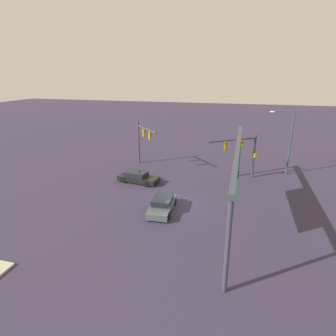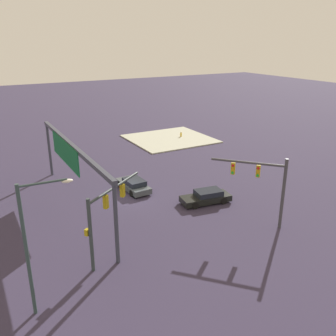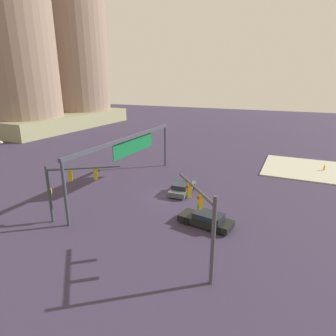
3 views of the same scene
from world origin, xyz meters
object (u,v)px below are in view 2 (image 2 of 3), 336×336
Objects in this scene: traffic_signal_opposite_side at (265,180)px; streetlamp_curved_arm at (32,240)px; sedan_car_waiting_far at (206,197)px; sedan_car_approaching at (134,185)px; fire_hydrant_on_curb at (181,134)px; traffic_signal_near_corner at (104,211)px.

streetlamp_curved_arm is (-1.59, 17.66, 0.62)m from traffic_signal_opposite_side.
sedan_car_waiting_far is at bearing 27.64° from streetlamp_curved_arm.
sedan_car_approaching is 6.35× the size of fire_hydrant_on_curb.
traffic_signal_opposite_side is 28.52m from fire_hydrant_on_curb.
sedan_car_waiting_far is at bearing 154.37° from fire_hydrant_on_curb.
streetlamp_curved_arm reaches higher than traffic_signal_opposite_side.
sedan_car_waiting_far is 6.79× the size of fire_hydrant_on_curb.
traffic_signal_near_corner is at bearing 40.87° from traffic_signal_opposite_side.
streetlamp_curved_arm reaches higher than sedan_car_approaching.
streetlamp_curved_arm reaches higher than traffic_signal_near_corner.
fire_hydrant_on_curb is at bearing -59.93° from traffic_signal_opposite_side.
sedan_car_approaching reaches higher than fire_hydrant_on_curb.
traffic_signal_opposite_side reaches higher than fire_hydrant_on_curb.
traffic_signal_near_corner is 6.01m from streetlamp_curved_arm.
fire_hydrant_on_curb is (15.26, -14.82, -0.09)m from sedan_car_approaching.
traffic_signal_near_corner is 0.69× the size of streetlamp_curved_arm.
streetlamp_curved_arm is 1.71× the size of sedan_car_approaching.
sedan_car_approaching is 0.94× the size of sedan_car_waiting_far.
sedan_car_waiting_far is (-5.99, -4.63, 0.00)m from sedan_car_approaching.
sedan_car_approaching is at bearing 20.83° from traffic_signal_near_corner.
traffic_signal_near_corner is 12.40m from sedan_car_approaching.
traffic_signal_opposite_side is 6.74m from sedan_car_waiting_far.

